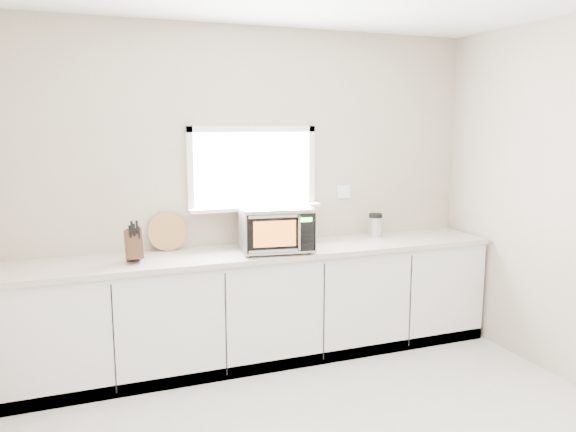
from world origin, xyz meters
name	(u,v)px	position (x,y,z in m)	size (l,w,h in m)	color
back_wall	(252,191)	(0.00, 2.00, 1.36)	(4.00, 0.17, 2.70)	#BDAF96
cabinets	(264,307)	(0.00, 1.70, 0.44)	(3.92, 0.60, 0.88)	silver
countertop	(264,252)	(0.00, 1.69, 0.90)	(3.92, 0.64, 0.04)	beige
microwave	(276,228)	(0.08, 1.61, 1.11)	(0.60, 0.51, 0.36)	black
knife_block	(134,244)	(-1.02, 1.65, 1.05)	(0.12, 0.22, 0.31)	#4D2B1B
cutting_board	(167,232)	(-0.73, 1.94, 1.07)	(0.30, 0.30, 0.02)	#AF8644
coffee_grinder	(375,225)	(1.10, 1.84, 1.03)	(0.14, 0.14, 0.21)	silver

